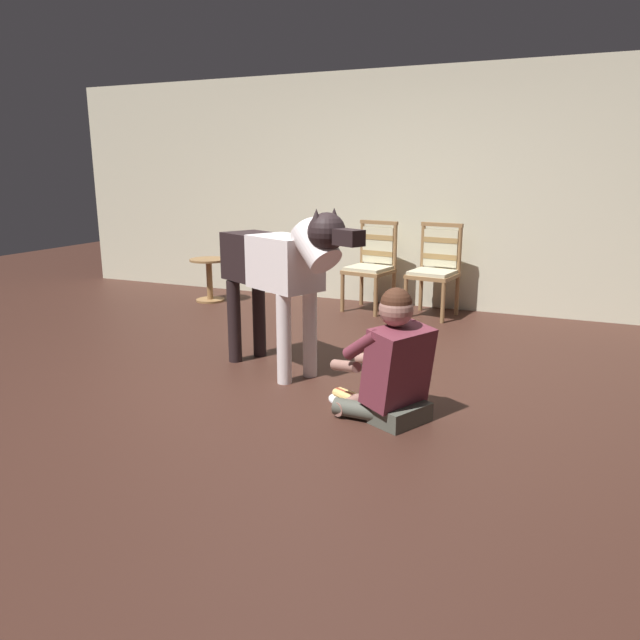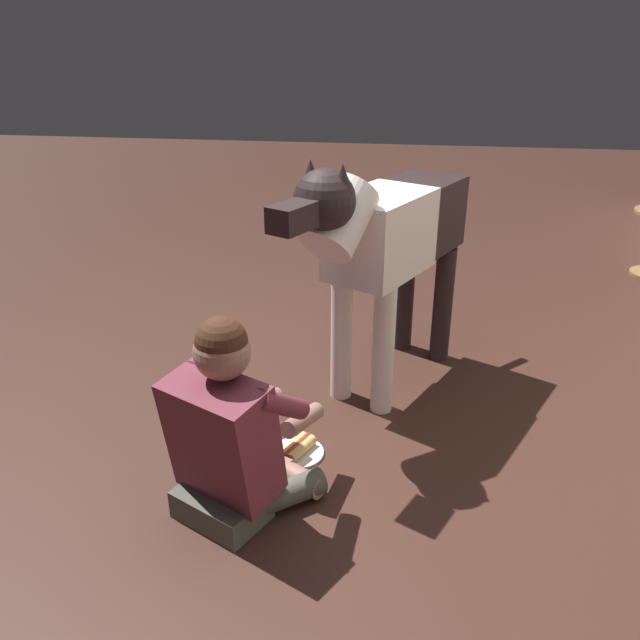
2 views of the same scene
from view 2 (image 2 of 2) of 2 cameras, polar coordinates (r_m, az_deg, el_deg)
The scene contains 4 objects.
ground_plane at distance 3.21m, azimuth 3.13°, elevation -8.82°, with size 15.95×15.95×0.00m, color #3C221A.
person_sitting_on_floor at distance 2.53m, azimuth -7.84°, elevation -10.00°, with size 0.71×0.63×0.84m.
large_dog at distance 3.17m, azimuth 5.92°, elevation 7.18°, with size 1.48×0.84×1.28m.
hot_dog_on_plate at distance 2.97m, azimuth -1.98°, elevation -11.38°, with size 0.24×0.24×0.06m.
Camera 2 is at (2.67, 0.20, 1.78)m, focal length 36.06 mm.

